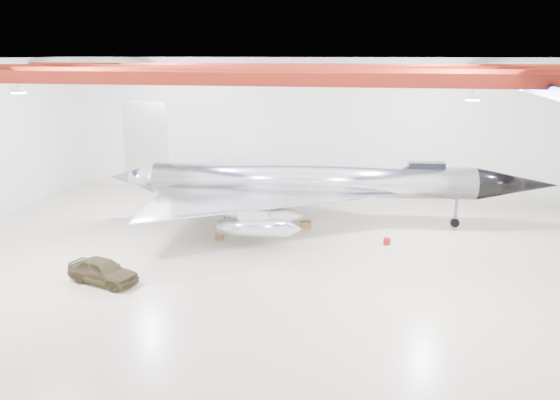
# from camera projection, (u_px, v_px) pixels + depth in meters

# --- Properties ---
(floor) EXTENTS (40.00, 40.00, 0.00)m
(floor) POSITION_uv_depth(u_px,v_px,m) (261.00, 256.00, 31.46)
(floor) COLOR beige
(floor) RESTS_ON ground
(wall_back) EXTENTS (40.00, 0.00, 40.00)m
(wall_back) POSITION_uv_depth(u_px,v_px,m) (302.00, 127.00, 44.24)
(wall_back) COLOR silver
(wall_back) RESTS_ON floor
(ceiling) EXTENTS (40.00, 40.00, 0.00)m
(ceiling) POSITION_uv_depth(u_px,v_px,m) (259.00, 59.00, 28.59)
(ceiling) COLOR #0A0F38
(ceiling) RESTS_ON wall_back
(ceiling_structure) EXTENTS (39.50, 29.50, 1.08)m
(ceiling_structure) POSITION_uv_depth(u_px,v_px,m) (259.00, 73.00, 28.77)
(ceiling_structure) COLOR maroon
(ceiling_structure) RESTS_ON ceiling
(jet_aircraft) EXTENTS (30.14, 18.95, 8.22)m
(jet_aircraft) POSITION_uv_depth(u_px,v_px,m) (311.00, 185.00, 36.80)
(jet_aircraft) COLOR silver
(jet_aircraft) RESTS_ON floor
(jeep) EXTENTS (4.10, 2.53, 1.30)m
(jeep) POSITION_uv_depth(u_px,v_px,m) (103.00, 271.00, 27.65)
(jeep) COLOR #3E361F
(jeep) RESTS_ON floor
(crate_ply) EXTENTS (0.55, 0.46, 0.35)m
(crate_ply) POSITION_uv_depth(u_px,v_px,m) (220.00, 237.00, 34.18)
(crate_ply) COLOR olive
(crate_ply) RESTS_ON floor
(toolbox_red) EXTENTS (0.42, 0.35, 0.28)m
(toolbox_red) POSITION_uv_depth(u_px,v_px,m) (227.00, 218.00, 38.12)
(toolbox_red) COLOR maroon
(toolbox_red) RESTS_ON floor
(parts_bin) EXTENTS (0.79, 0.70, 0.47)m
(parts_bin) POSITION_uv_depth(u_px,v_px,m) (306.00, 225.00, 36.40)
(parts_bin) COLOR olive
(parts_bin) RESTS_ON floor
(crate_small) EXTENTS (0.39, 0.33, 0.26)m
(crate_small) POSITION_uv_depth(u_px,v_px,m) (156.00, 212.00, 39.69)
(crate_small) COLOR #59595B
(crate_small) RESTS_ON floor
(tool_chest) EXTENTS (0.52, 0.52, 0.40)m
(tool_chest) POSITION_uv_depth(u_px,v_px,m) (387.00, 241.00, 33.34)
(tool_chest) COLOR maroon
(tool_chest) RESTS_ON floor
(oil_barrel) EXTENTS (0.54, 0.44, 0.35)m
(oil_barrel) POSITION_uv_depth(u_px,v_px,m) (268.00, 222.00, 37.31)
(oil_barrel) COLOR olive
(oil_barrel) RESTS_ON floor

